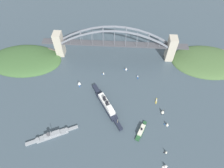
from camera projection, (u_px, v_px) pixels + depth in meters
The scene contains 17 objects.
ground_plane at pixel (114, 56), 410.80m from camera, with size 1400.00×1400.00×0.00m, color #3D4C56.
harbor_arch_bridge at pixel (114, 45), 387.62m from camera, with size 284.47×20.22×69.36m.
headland_west_shore at pixel (207, 61), 401.04m from camera, with size 141.84×95.44×22.38m.
headland_east_shore at pixel (26, 60), 403.62m from camera, with size 148.61×91.94×23.09m.
ocean_liner at pixel (106, 105), 331.21m from camera, with size 58.00×87.34×18.46m.
naval_cruiser at pixel (52, 135), 301.23m from camera, with size 74.90×37.58×16.87m.
harbor_ferry_steamer at pixel (141, 131), 306.17m from camera, with size 19.44×34.71×8.26m.
seaplane_taxiing_near_bridge at pixel (143, 44), 430.28m from camera, with size 10.22×9.56×4.82m.
small_boat_0 at pixel (156, 101), 341.93m from camera, with size 3.90×12.37×1.91m.
small_boat_1 at pixel (138, 77), 374.97m from camera, with size 2.58×9.77×2.31m.
small_boat_2 at pixel (126, 69), 384.09m from camera, with size 7.56×5.42×7.46m.
small_boat_3 at pixel (163, 111), 324.80m from camera, with size 7.39×9.12×9.41m.
small_boat_4 at pixel (103, 73), 377.86m from camera, with size 6.08×3.42×6.13m.
small_boat_5 at pixel (79, 83), 361.14m from camera, with size 7.05×10.68×9.79m.
small_boat_6 at pixel (166, 152), 284.78m from camera, with size 6.16×3.43×7.38m.
small_boat_7 at pixel (167, 124), 311.00m from camera, with size 8.22×6.25×8.66m.
small_boat_8 at pixel (166, 166), 272.98m from camera, with size 8.57×5.66×7.53m.
Camera 1 is at (-13.10, 297.79, 288.70)m, focal length 31.70 mm.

